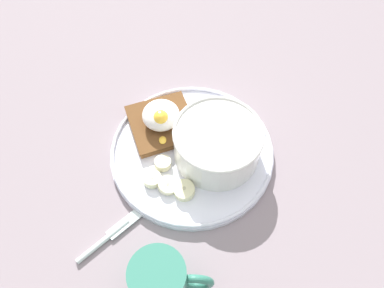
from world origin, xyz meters
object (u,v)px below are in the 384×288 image
(banana_slice_left, at_px, (163,163))
(knife, at_px, (113,233))
(toast_slice, at_px, (162,123))
(oatmeal_bowl, at_px, (217,143))
(poached_egg, at_px, (161,116))
(banana_slice_right, at_px, (152,179))
(banana_slice_back, at_px, (184,190))
(banana_slice_front, at_px, (168,185))
(coffee_mug, at_px, (161,281))

(banana_slice_left, height_order, knife, banana_slice_left)
(toast_slice, xyz_separation_m, banana_slice_left, (0.01, 0.08, -0.00))
(oatmeal_bowl, distance_m, poached_egg, 0.10)
(toast_slice, bearing_deg, oatmeal_bowl, 136.89)
(toast_slice, xyz_separation_m, poached_egg, (0.00, 0.00, 0.02))
(banana_slice_left, relative_size, banana_slice_right, 1.02)
(banana_slice_back, bearing_deg, poached_egg, -84.12)
(oatmeal_bowl, bearing_deg, banana_slice_left, 2.40)
(oatmeal_bowl, bearing_deg, knife, 28.53)
(toast_slice, bearing_deg, poached_egg, 83.15)
(oatmeal_bowl, distance_m, toast_slice, 0.11)
(oatmeal_bowl, distance_m, banana_slice_front, 0.10)
(toast_slice, height_order, banana_slice_back, banana_slice_back)
(oatmeal_bowl, height_order, toast_slice, oatmeal_bowl)
(oatmeal_bowl, xyz_separation_m, coffee_mug, (0.12, 0.18, 0.00))
(banana_slice_back, xyz_separation_m, coffee_mug, (0.05, 0.13, 0.03))
(banana_slice_left, height_order, banana_slice_right, banana_slice_left)
(banana_slice_front, bearing_deg, banana_slice_back, 147.98)
(banana_slice_back, height_order, knife, banana_slice_back)
(banana_slice_left, relative_size, banana_slice_back, 0.82)
(oatmeal_bowl, xyz_separation_m, knife, (0.18, 0.10, -0.04))
(poached_egg, bearing_deg, banana_slice_left, 81.51)
(banana_slice_left, relative_size, coffee_mug, 0.36)
(banana_slice_back, relative_size, knife, 0.41)
(banana_slice_back, distance_m, knife, 0.12)
(oatmeal_bowl, relative_size, knife, 1.22)
(banana_slice_right, bearing_deg, knife, 44.76)
(oatmeal_bowl, xyz_separation_m, banana_slice_back, (0.06, 0.06, -0.02))
(banana_slice_front, xyz_separation_m, coffee_mug, (0.03, 0.14, 0.03))
(banana_slice_left, xyz_separation_m, knife, (0.09, 0.09, -0.01))
(toast_slice, xyz_separation_m, banana_slice_back, (-0.01, 0.13, -0.00))
(banana_slice_front, distance_m, banana_slice_left, 0.04)
(banana_slice_front, bearing_deg, oatmeal_bowl, -153.80)
(coffee_mug, distance_m, knife, 0.11)
(poached_egg, relative_size, banana_slice_left, 2.04)
(poached_egg, height_order, banana_slice_left, poached_egg)
(coffee_mug, height_order, knife, coffee_mug)
(banana_slice_right, distance_m, knife, 0.10)
(poached_egg, relative_size, knife, 0.68)
(banana_slice_right, height_order, knife, banana_slice_right)
(oatmeal_bowl, height_order, knife, oatmeal_bowl)
(banana_slice_left, distance_m, banana_slice_back, 0.06)
(poached_egg, xyz_separation_m, banana_slice_right, (0.03, 0.10, -0.03))
(toast_slice, bearing_deg, banana_slice_left, 81.54)
(banana_slice_front, relative_size, banana_slice_right, 0.98)
(banana_slice_left, distance_m, coffee_mug, 0.19)
(banana_slice_left, height_order, coffee_mug, coffee_mug)
(banana_slice_front, distance_m, knife, 0.11)
(oatmeal_bowl, relative_size, banana_slice_right, 3.77)
(banana_slice_right, height_order, coffee_mug, coffee_mug)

